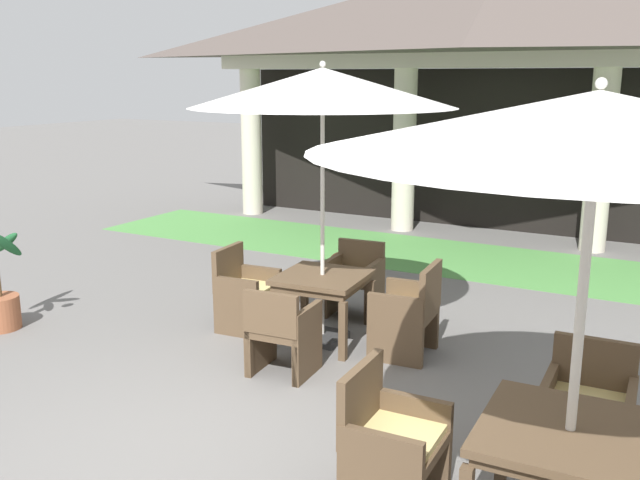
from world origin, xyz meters
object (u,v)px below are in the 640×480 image
object	(u,v)px
patio_umbrella_mid_left	(323,89)
patio_chair_mid_left_west	(245,292)
patio_umbrella_near_foreground	(597,126)
terracotta_urn	(341,262)
patio_chair_mid_left_south	(282,332)
patio_chair_near_foreground_north	(588,408)
patio_table_mid_left	(322,284)
patio_chair_mid_left_north	(355,280)
patio_chair_mid_left_east	(408,313)
patio_chair_near_foreground_west	(390,442)
patio_table_near_foreground	(569,445)

from	to	relation	value
patio_umbrella_mid_left	patio_chair_mid_left_west	xyz separation A→B (m)	(-0.90, -0.07, -2.13)
patio_umbrella_near_foreground	terracotta_urn	distance (m)	6.35
patio_chair_mid_left_south	patio_chair_near_foreground_north	bearing A→B (deg)	-9.76
terracotta_urn	patio_chair_mid_left_west	bearing A→B (deg)	-87.65
patio_umbrella_near_foreground	patio_chair_near_foreground_north	bearing A→B (deg)	91.81
patio_table_mid_left	patio_chair_mid_left_north	xyz separation A→B (m)	(-0.07, 0.90, -0.20)
patio_umbrella_near_foreground	patio_chair_mid_left_east	distance (m)	3.54
patio_umbrella_mid_left	patio_chair_mid_left_south	xyz separation A→B (m)	(0.07, -0.90, -2.13)
patio_table_mid_left	patio_chair_mid_left_east	distance (m)	0.93
patio_chair_mid_left_south	patio_chair_mid_left_north	world-z (taller)	patio_chair_mid_left_south
patio_umbrella_near_foreground	patio_table_mid_left	world-z (taller)	patio_umbrella_near_foreground
patio_table_mid_left	terracotta_urn	distance (m)	2.63
patio_chair_near_foreground_west	terracotta_urn	xyz separation A→B (m)	(-2.71, 4.61, -0.25)
patio_umbrella_near_foreground	patio_umbrella_mid_left	size ratio (longest dim) A/B	1.06
patio_chair_near_foreground_north	terracotta_urn	bearing A→B (deg)	-45.20
patio_chair_near_foreground_north	patio_chair_mid_left_east	distance (m)	2.19
patio_table_mid_left	patio_chair_mid_left_east	bearing A→B (deg)	4.57
patio_chair_near_foreground_north	patio_chair_mid_left_south	world-z (taller)	patio_chair_near_foreground_north
patio_table_mid_left	terracotta_urn	xyz separation A→B (m)	(-1.00, 2.39, -0.46)
patio_chair_near_foreground_north	patio_chair_mid_left_west	xyz separation A→B (m)	(-3.63, 1.07, -0.00)
patio_table_mid_left	patio_chair_mid_left_south	distance (m)	0.92
patio_umbrella_near_foreground	patio_chair_mid_left_east	world-z (taller)	patio_umbrella_near_foreground
patio_umbrella_mid_left	terracotta_urn	world-z (taller)	patio_umbrella_mid_left
patio_chair_near_foreground_north	terracotta_urn	xyz separation A→B (m)	(-3.73, 3.53, -0.25)
patio_chair_mid_left_north	patio_chair_mid_left_east	world-z (taller)	patio_chair_mid_left_east
patio_table_mid_left	patio_chair_mid_left_north	bearing A→B (deg)	94.57
patio_umbrella_near_foreground	patio_chair_mid_left_south	bearing A→B (deg)	154.32
patio_chair_near_foreground_north	patio_umbrella_mid_left	bearing A→B (deg)	-24.44
patio_table_near_foreground	patio_chair_near_foreground_west	xyz separation A→B (m)	(-1.06, -0.03, -0.25)
patio_chair_mid_left_south	patio_chair_mid_left_north	xyz separation A→B (m)	(-0.14, 1.79, 0.01)
patio_chair_near_foreground_west	patio_umbrella_mid_left	bearing A→B (deg)	-144.35
patio_umbrella_near_foreground	patio_table_near_foreground	bearing A→B (deg)	7.13
patio_table_near_foreground	patio_chair_mid_left_east	distance (m)	2.94
patio_chair_near_foreground_north	patio_table_mid_left	distance (m)	2.96
patio_chair_mid_left_west	patio_chair_mid_left_south	xyz separation A→B (m)	(0.98, -0.82, -0.00)
patio_table_mid_left	patio_umbrella_mid_left	world-z (taller)	patio_umbrella_mid_left
patio_chair_near_foreground_west	patio_chair_mid_left_east	world-z (taller)	patio_chair_mid_left_east
patio_chair_near_foreground_north	patio_table_mid_left	xyz separation A→B (m)	(-2.73, 1.14, 0.20)
patio_umbrella_mid_left	patio_table_mid_left	bearing A→B (deg)	97.13
patio_chair_near_foreground_north	patio_umbrella_mid_left	distance (m)	3.64
patio_chair_mid_left_west	patio_chair_near_foreground_west	bearing A→B (deg)	45.90
patio_umbrella_near_foreground	patio_chair_mid_left_south	distance (m)	3.60
patio_chair_mid_left_west	terracotta_urn	size ratio (longest dim) A/B	2.42
patio_umbrella_mid_left	terracotta_urn	size ratio (longest dim) A/B	7.63
patio_table_near_foreground	terracotta_urn	xyz separation A→B (m)	(-3.77, 4.58, -0.51)
patio_chair_near_foreground_west	patio_chair_mid_left_west	distance (m)	3.38
patio_umbrella_near_foreground	patio_chair_mid_left_west	xyz separation A→B (m)	(-3.67, 2.12, -2.01)
patio_umbrella_near_foreground	patio_chair_near_foreground_north	xyz separation A→B (m)	(-0.03, 1.05, -2.01)
patio_chair_near_foreground_north	patio_chair_mid_left_west	distance (m)	3.79
patio_table_near_foreground	patio_chair_mid_left_west	distance (m)	4.24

